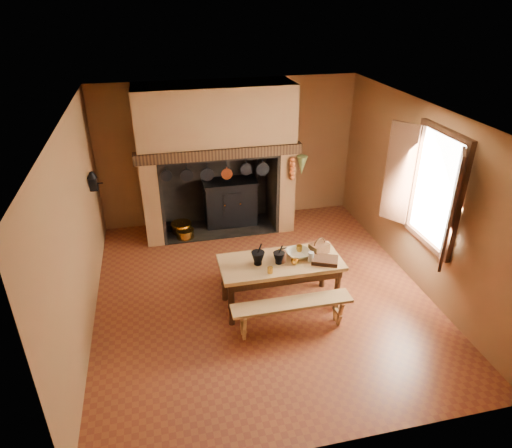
# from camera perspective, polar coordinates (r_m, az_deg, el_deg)

# --- Properties ---
(floor) EXTENTS (5.50, 5.50, 0.00)m
(floor) POSITION_cam_1_polar(r_m,az_deg,el_deg) (7.22, 0.67, -8.65)
(floor) COLOR brown
(floor) RESTS_ON ground
(ceiling) EXTENTS (5.50, 5.50, 0.00)m
(ceiling) POSITION_cam_1_polar(r_m,az_deg,el_deg) (6.01, 0.82, 13.43)
(ceiling) COLOR silver
(ceiling) RESTS_ON back_wall
(back_wall) EXTENTS (5.00, 0.02, 2.80)m
(back_wall) POSITION_cam_1_polar(r_m,az_deg,el_deg) (8.99, -3.43, 8.92)
(back_wall) COLOR brown
(back_wall) RESTS_ON floor
(wall_left) EXTENTS (0.02, 5.50, 2.80)m
(wall_left) POSITION_cam_1_polar(r_m,az_deg,el_deg) (6.44, -21.42, -0.92)
(wall_left) COLOR brown
(wall_left) RESTS_ON floor
(wall_right) EXTENTS (0.02, 5.50, 2.80)m
(wall_right) POSITION_cam_1_polar(r_m,az_deg,el_deg) (7.44, 19.83, 3.19)
(wall_right) COLOR brown
(wall_right) RESTS_ON floor
(wall_front) EXTENTS (5.00, 0.02, 2.80)m
(wall_front) POSITION_cam_1_polar(r_m,az_deg,el_deg) (4.31, 9.62, -14.56)
(wall_front) COLOR brown
(wall_front) RESTS_ON floor
(chimney_breast) EXTENTS (2.95, 0.96, 2.80)m
(chimney_breast) POSITION_cam_1_polar(r_m,az_deg,el_deg) (8.41, -5.03, 10.48)
(chimney_breast) COLOR brown
(chimney_breast) RESTS_ON floor
(iron_range) EXTENTS (1.12, 0.55, 1.60)m
(iron_range) POSITION_cam_1_polar(r_m,az_deg,el_deg) (9.05, -3.20, 2.80)
(iron_range) COLOR black
(iron_range) RESTS_ON floor
(hearth_pans) EXTENTS (0.51, 0.62, 0.20)m
(hearth_pans) POSITION_cam_1_polar(r_m,az_deg,el_deg) (8.92, -9.26, -0.71)
(hearth_pans) COLOR gold
(hearth_pans) RESTS_ON floor
(hanging_pans) EXTENTS (1.92, 0.29, 0.27)m
(hanging_pans) POSITION_cam_1_polar(r_m,az_deg,el_deg) (8.09, -4.66, 6.39)
(hanging_pans) COLOR black
(hanging_pans) RESTS_ON chimney_breast
(onion_string) EXTENTS (0.12, 0.10, 0.46)m
(onion_string) POSITION_cam_1_polar(r_m,az_deg,el_deg) (8.36, 4.55, 6.89)
(onion_string) COLOR #AD4F20
(onion_string) RESTS_ON chimney_breast
(herb_bunch) EXTENTS (0.20, 0.20, 0.35)m
(herb_bunch) POSITION_cam_1_polar(r_m,az_deg,el_deg) (8.39, 5.74, 7.30)
(herb_bunch) COLOR #596630
(herb_bunch) RESTS_ON chimney_breast
(window) EXTENTS (0.39, 1.75, 1.76)m
(window) POSITION_cam_1_polar(r_m,az_deg,el_deg) (6.94, 20.82, 3.99)
(window) COLOR white
(window) RESTS_ON wall_right
(wall_coffee_mill) EXTENTS (0.23, 0.16, 0.31)m
(wall_coffee_mill) POSITION_cam_1_polar(r_m,az_deg,el_deg) (7.79, -19.75, 5.21)
(wall_coffee_mill) COLOR black
(wall_coffee_mill) RESTS_ON wall_left
(work_table) EXTENTS (1.76, 0.78, 0.76)m
(work_table) POSITION_cam_1_polar(r_m,az_deg,el_deg) (6.65, 3.08, -5.51)
(work_table) COLOR tan
(work_table) RESTS_ON floor
(bench_front) EXTENTS (1.67, 0.29, 0.47)m
(bench_front) POSITION_cam_1_polar(r_m,az_deg,el_deg) (6.35, 4.49, -10.56)
(bench_front) COLOR tan
(bench_front) RESTS_ON floor
(bench_back) EXTENTS (1.58, 0.28, 0.44)m
(bench_back) POSITION_cam_1_polar(r_m,az_deg,el_deg) (7.33, 1.67, -4.90)
(bench_back) COLOR tan
(bench_back) RESTS_ON floor
(mortar_large) EXTENTS (0.19, 0.19, 0.33)m
(mortar_large) POSITION_cam_1_polar(r_m,az_deg,el_deg) (6.45, 0.24, -4.20)
(mortar_large) COLOR black
(mortar_large) RESTS_ON work_table
(mortar_small) EXTENTS (0.17, 0.17, 0.29)m
(mortar_small) POSITION_cam_1_polar(r_m,az_deg,el_deg) (6.48, 2.88, -4.19)
(mortar_small) COLOR black
(mortar_small) RESTS_ON work_table
(coffee_grinder) EXTENTS (0.15, 0.12, 0.17)m
(coffee_grinder) POSITION_cam_1_polar(r_m,az_deg,el_deg) (6.61, 3.07, -3.80)
(coffee_grinder) COLOR #321A10
(coffee_grinder) RESTS_ON work_table
(brass_mug_a) EXTENTS (0.08, 0.08, 0.09)m
(brass_mug_a) POSITION_cam_1_polar(r_m,az_deg,el_deg) (6.30, 1.78, -5.78)
(brass_mug_a) COLOR gold
(brass_mug_a) RESTS_ON work_table
(brass_mug_b) EXTENTS (0.10, 0.10, 0.10)m
(brass_mug_b) POSITION_cam_1_polar(r_m,az_deg,el_deg) (6.81, 5.42, -3.07)
(brass_mug_b) COLOR gold
(brass_mug_b) RESTS_ON work_table
(mixing_bowl) EXTENTS (0.39, 0.39, 0.09)m
(mixing_bowl) POSITION_cam_1_polar(r_m,az_deg,el_deg) (6.69, 5.31, -3.71)
(mixing_bowl) COLOR #BFB893
(mixing_bowl) RESTS_ON work_table
(stoneware_crock) EXTENTS (0.17, 0.17, 0.16)m
(stoneware_crock) POSITION_cam_1_polar(r_m,az_deg,el_deg) (6.52, 3.19, -4.11)
(stoneware_crock) COLOR brown
(stoneware_crock) RESTS_ON work_table
(glass_jar) EXTENTS (0.10, 0.10, 0.15)m
(glass_jar) POSITION_cam_1_polar(r_m,az_deg,el_deg) (6.58, 6.88, -4.07)
(glass_jar) COLOR beige
(glass_jar) RESTS_ON work_table
(wicker_basket) EXTENTS (0.32, 0.27, 0.26)m
(wicker_basket) POSITION_cam_1_polar(r_m,az_deg,el_deg) (6.79, 7.89, -2.98)
(wicker_basket) COLOR #522918
(wicker_basket) RESTS_ON work_table
(wooden_tray) EXTENTS (0.44, 0.39, 0.06)m
(wooden_tray) POSITION_cam_1_polar(r_m,az_deg,el_deg) (6.61, 8.62, -4.49)
(wooden_tray) COLOR #321A10
(wooden_tray) RESTS_ON work_table
(brass_cup) EXTENTS (0.13, 0.13, 0.09)m
(brass_cup) POSITION_cam_1_polar(r_m,az_deg,el_deg) (6.50, 4.87, -4.70)
(brass_cup) COLOR gold
(brass_cup) RESTS_ON work_table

